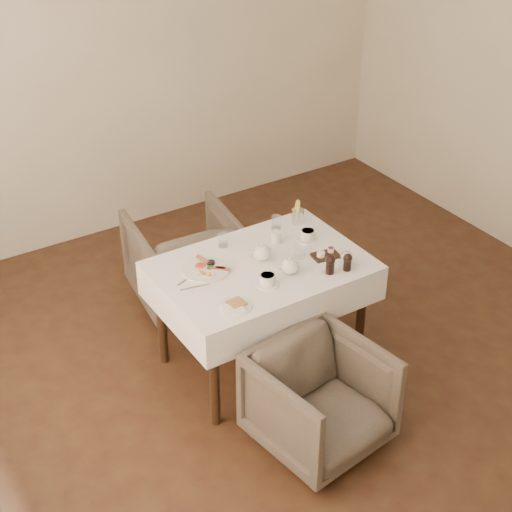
{
  "coord_description": "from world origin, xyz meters",
  "views": [
    {
      "loc": [
        -2.46,
        -3.06,
        3.34
      ],
      "look_at": [
        -0.3,
        0.35,
        0.82
      ],
      "focal_mm": 55.0,
      "sensor_mm": 36.0,
      "label": 1
    }
  ],
  "objects": [
    {
      "name": "glass_mid",
      "position": [
        -0.02,
        0.27,
        0.8
      ],
      "size": [
        0.09,
        0.09,
        0.09
      ],
      "primitive_type": "cylinder",
      "rotation": [
        0.0,
        0.0,
        -0.35
      ],
      "color": "silver",
      "rests_on": "table"
    },
    {
      "name": "table",
      "position": [
        -0.27,
        0.33,
        0.64
      ],
      "size": [
        1.28,
        0.88,
        0.75
      ],
      "color": "black",
      "rests_on": "ground"
    },
    {
      "name": "teacup_far",
      "position": [
        0.14,
        0.42,
        0.79
      ],
      "size": [
        0.14,
        0.14,
        0.07
      ],
      "rotation": [
        0.0,
        0.0,
        0.27
      ],
      "color": "white",
      "rests_on": "table"
    },
    {
      "name": "teapot_front",
      "position": [
        -0.18,
        0.16,
        0.81
      ],
      "size": [
        0.17,
        0.15,
        0.12
      ],
      "primitive_type": null,
      "rotation": [
        0.0,
        0.0,
        -0.26
      ],
      "color": "white",
      "rests_on": "table"
    },
    {
      "name": "teacup_near",
      "position": [
        -0.36,
        0.13,
        0.79
      ],
      "size": [
        0.14,
        0.14,
        0.07
      ],
      "rotation": [
        0.0,
        0.0,
        -0.38
      ],
      "color": "white",
      "rests_on": "table"
    },
    {
      "name": "pepper_mill_left",
      "position": [
        0.03,
        0.04,
        0.82
      ],
      "size": [
        0.07,
        0.07,
        0.12
      ],
      "primitive_type": null,
      "rotation": [
        0.0,
        0.0,
        -0.27
      ],
      "color": "black",
      "rests_on": "table"
    },
    {
      "name": "teapot_centre",
      "position": [
        -0.24,
        0.38,
        0.82
      ],
      "size": [
        0.17,
        0.15,
        0.12
      ],
      "primitive_type": null,
      "rotation": [
        0.0,
        0.0,
        -0.19
      ],
      "color": "white",
      "rests_on": "table"
    },
    {
      "name": "cutlery_knife",
      "position": [
        -0.73,
        0.33,
        0.76
      ],
      "size": [
        0.18,
        0.05,
        0.0
      ],
      "primitive_type": "cube",
      "rotation": [
        0.0,
        0.0,
        1.37
      ],
      "color": "silver",
      "rests_on": "table"
    },
    {
      "name": "glass_left",
      "position": [
        -0.36,
        0.65,
        0.8
      ],
      "size": [
        0.07,
        0.07,
        0.09
      ],
      "primitive_type": "cylinder",
      "rotation": [
        0.0,
        0.0,
        0.11
      ],
      "color": "silver",
      "rests_on": "table"
    },
    {
      "name": "creamer",
      "position": [
        -0.04,
        0.51,
        0.79
      ],
      "size": [
        0.08,
        0.08,
        0.07
      ],
      "primitive_type": "cylinder",
      "rotation": [
        0.0,
        0.0,
        0.37
      ],
      "color": "white",
      "rests_on": "table"
    },
    {
      "name": "silver_pot",
      "position": [
        0.17,
        0.06,
        0.81
      ],
      "size": [
        0.12,
        0.11,
        0.11
      ],
      "primitive_type": null,
      "rotation": [
        0.0,
        0.0,
        0.38
      ],
      "color": "white",
      "rests_on": "table"
    },
    {
      "name": "fries_cup",
      "position": [
        0.22,
        0.64,
        0.83
      ],
      "size": [
        0.08,
        0.08,
        0.17
      ],
      "rotation": [
        0.0,
        0.0,
        -0.3
      ],
      "color": "silver",
      "rests_on": "table"
    },
    {
      "name": "condiment_board",
      "position": [
        0.12,
        0.2,
        0.77
      ],
      "size": [
        0.18,
        0.14,
        0.04
      ],
      "rotation": [
        0.0,
        0.0,
        -0.16
      ],
      "color": "black",
      "rests_on": "table"
    },
    {
      "name": "breakfast_plate",
      "position": [
        -0.59,
        0.46,
        0.76
      ],
      "size": [
        0.28,
        0.28,
        0.04
      ],
      "rotation": [
        0.0,
        0.0,
        -0.25
      ],
      "color": "white",
      "rests_on": "table"
    },
    {
      "name": "armchair_far",
      "position": [
        -0.34,
        1.24,
        0.34
      ],
      "size": [
        0.81,
        0.82,
        0.68
      ],
      "primitive_type": "imported",
      "rotation": [
        0.0,
        0.0,
        3.02
      ],
      "color": "#473D34",
      "rests_on": "ground"
    },
    {
      "name": "side_plate",
      "position": [
        -0.64,
        0.04,
        0.76
      ],
      "size": [
        0.2,
        0.19,
        0.02
      ],
      "rotation": [
        0.0,
        0.0,
        -0.14
      ],
      "color": "white",
      "rests_on": "table"
    },
    {
      "name": "pepper_mill_right",
      "position": [
        0.14,
        0.01,
        0.81
      ],
      "size": [
        0.06,
        0.06,
        0.11
      ],
      "primitive_type": null,
      "rotation": [
        0.0,
        0.0,
        0.08
      ],
      "color": "black",
      "rests_on": "table"
    },
    {
      "name": "cutlery_fork",
      "position": [
        -0.73,
        0.43,
        0.76
      ],
      "size": [
        0.17,
        0.08,
        0.0
      ],
      "primitive_type": "cube",
      "rotation": [
        0.0,
        0.0,
        1.94
      ],
      "color": "silver",
      "rests_on": "table"
    },
    {
      "name": "glass_right",
      "position": [
        0.05,
        0.66,
        0.8
      ],
      "size": [
        0.08,
        0.08,
        0.09
      ],
      "primitive_type": "cylinder",
      "rotation": [
        0.0,
        0.0,
        0.35
      ],
      "color": "silver",
      "rests_on": "table"
    },
    {
      "name": "armchair_near",
      "position": [
        -0.38,
        -0.46,
        0.31
      ],
      "size": [
        0.76,
        0.77,
        0.63
      ],
      "primitive_type": "imported",
      "rotation": [
        0.0,
        0.0,
        0.14
      ],
      "color": "#473D34",
      "rests_on": "ground"
    }
  ]
}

